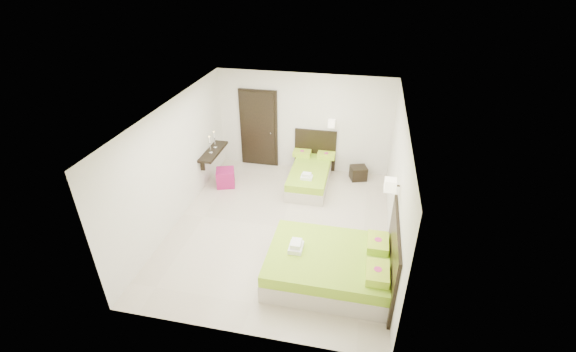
% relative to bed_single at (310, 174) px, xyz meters
% --- Properties ---
extents(floor, '(5.50, 5.50, 0.00)m').
position_rel_bed_single_xyz_m(floor, '(-0.33, -1.93, -0.28)').
color(floor, beige).
rests_on(floor, ground).
extents(bed_single, '(1.10, 1.83, 1.51)m').
position_rel_bed_single_xyz_m(bed_single, '(0.00, 0.00, 0.00)').
color(bed_single, '#BDB3A1').
rests_on(bed_single, ground).
extents(bed_double, '(2.16, 1.83, 1.78)m').
position_rel_bed_single_xyz_m(bed_double, '(0.92, -3.22, 0.04)').
color(bed_double, '#BDB3A1').
rests_on(bed_double, ground).
extents(nightstand, '(0.49, 0.46, 0.35)m').
position_rel_bed_single_xyz_m(nightstand, '(1.18, 0.48, -0.10)').
color(nightstand, black).
rests_on(nightstand, ground).
extents(ottoman, '(0.55, 0.55, 0.44)m').
position_rel_bed_single_xyz_m(ottoman, '(-2.07, -0.52, -0.06)').
color(ottoman, '#8A124B').
rests_on(ottoman, ground).
extents(door, '(1.02, 0.15, 2.14)m').
position_rel_bed_single_xyz_m(door, '(-1.53, 0.77, 0.77)').
color(door, black).
rests_on(door, ground).
extents(console_shelf, '(0.35, 1.20, 0.78)m').
position_rel_bed_single_xyz_m(console_shelf, '(-2.42, -0.33, 0.53)').
color(console_shelf, black).
rests_on(console_shelf, ground).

